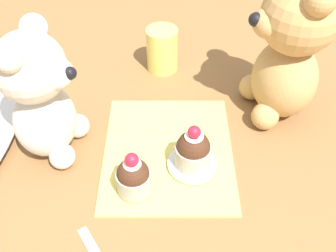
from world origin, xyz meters
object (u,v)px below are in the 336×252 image
at_px(teddy_bear_tan, 289,49).
at_px(juice_glass, 162,49).
at_px(cupcake_near_tan_bear, 193,150).
at_px(cupcake_near_cream_bear, 133,176).
at_px(saucer_plate, 192,164).
at_px(teddy_bear_cream, 40,96).

bearing_deg(teddy_bear_tan, juice_glass, -129.37).
distance_m(cupcake_near_tan_bear, juice_glass, 0.25).
distance_m(teddy_bear_tan, cupcake_near_cream_bear, 0.30).
bearing_deg(cupcake_near_cream_bear, juice_glass, -7.02).
relative_size(teddy_bear_tan, cupcake_near_tan_bear, 3.28).
xyz_separation_m(cupcake_near_tan_bear, juice_glass, (0.25, 0.05, 0.00)).
height_order(teddy_bear_tan, cupcake_near_tan_bear, teddy_bear_tan).
relative_size(saucer_plate, cupcake_near_tan_bear, 1.00).
distance_m(cupcake_near_cream_bear, juice_glass, 0.29).
bearing_deg(cupcake_near_tan_bear, cupcake_near_cream_bear, 117.10).
distance_m(teddy_bear_cream, saucer_plate, 0.23).
bearing_deg(teddy_bear_cream, saucer_plate, -90.78).
distance_m(teddy_bear_cream, teddy_bear_tan, 0.36).
distance_m(teddy_bear_tan, saucer_plate, 0.22).
distance_m(teddy_bear_cream, juice_glass, 0.27).
distance_m(teddy_bear_tan, juice_glass, 0.24).
bearing_deg(cupcake_near_tan_bear, saucer_plate, 0.00).
bearing_deg(teddy_bear_tan, cupcake_near_cream_bear, -60.93).
height_order(teddy_bear_cream, teddy_bear_tan, teddy_bear_tan).
bearing_deg(juice_glass, teddy_bear_cream, 141.41).
relative_size(teddy_bear_tan, cupcake_near_cream_bear, 3.42).
height_order(teddy_bear_cream, juice_glass, teddy_bear_cream).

